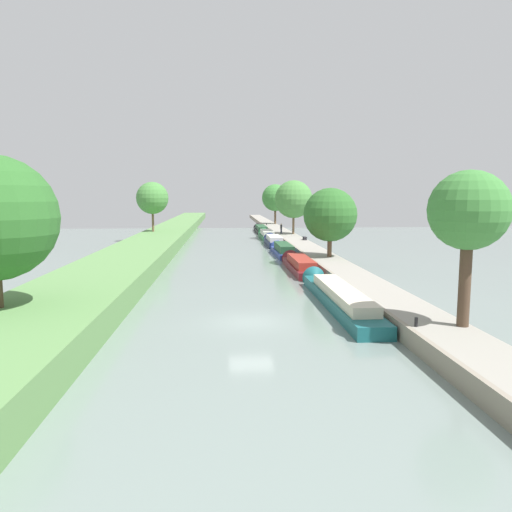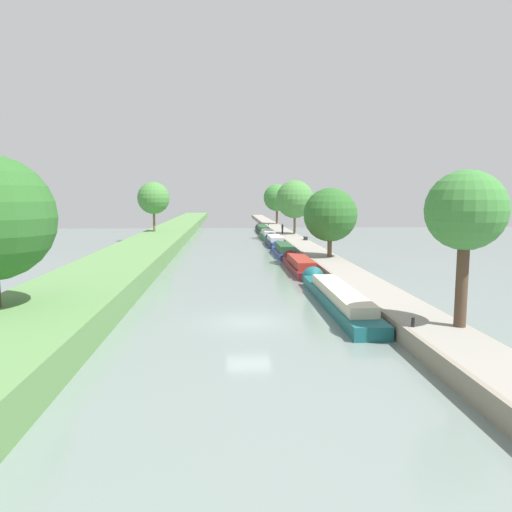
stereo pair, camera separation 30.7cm
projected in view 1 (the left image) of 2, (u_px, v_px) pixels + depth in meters
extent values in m
plane|color=slate|center=(251.00, 322.00, 27.22)|extent=(160.00, 160.00, 0.00)
cube|color=#5B894C|center=(58.00, 311.00, 26.40)|extent=(6.68, 260.00, 1.64)
cube|color=gray|center=(403.00, 311.00, 27.76)|extent=(3.08, 260.00, 0.90)
cube|color=gray|center=(375.00, 311.00, 27.64)|extent=(0.25, 260.00, 0.95)
cube|color=#195B60|center=(339.00, 301.00, 30.92)|extent=(1.96, 15.39, 0.74)
cube|color=beige|center=(342.00, 293.00, 30.07)|extent=(1.61, 10.77, 0.61)
cone|color=#195B60|center=(315.00, 279.00, 39.12)|extent=(1.87, 1.18, 1.87)
cube|color=maroon|center=(300.00, 268.00, 45.49)|extent=(1.97, 10.83, 0.65)
cube|color=maroon|center=(301.00, 261.00, 44.87)|extent=(1.61, 7.58, 0.71)
cone|color=maroon|center=(291.00, 259.00, 51.44)|extent=(1.87, 1.18, 1.87)
cube|color=#283D93|center=(283.00, 253.00, 57.67)|extent=(1.92, 10.22, 0.57)
cube|color=#234C2D|center=(284.00, 247.00, 57.07)|extent=(1.58, 7.16, 0.85)
cone|color=#283D93|center=(278.00, 248.00, 63.30)|extent=(1.83, 1.15, 1.83)
cube|color=#141E42|center=(274.00, 243.00, 68.80)|extent=(2.14, 9.27, 0.77)
cube|color=silver|center=(274.00, 238.00, 68.25)|extent=(1.76, 6.49, 0.67)
cone|color=#141E42|center=(270.00, 239.00, 74.02)|extent=(2.03, 1.28, 2.03)
cube|color=#1E6033|center=(267.00, 237.00, 79.62)|extent=(2.13, 10.22, 0.69)
cube|color=silver|center=(267.00, 233.00, 79.02)|extent=(1.75, 7.15, 0.75)
cone|color=#1E6033|center=(264.00, 234.00, 85.31)|extent=(2.03, 1.28, 2.03)
cube|color=black|center=(261.00, 231.00, 93.70)|extent=(2.02, 14.06, 0.62)
cube|color=#234C2D|center=(261.00, 228.00, 92.92)|extent=(1.66, 9.84, 0.70)
cone|color=black|center=(258.00, 228.00, 101.26)|extent=(1.92, 1.21, 1.92)
cylinder|color=#4C3828|center=(465.00, 280.00, 22.67)|extent=(0.56, 0.56, 4.49)
sphere|color=#3D7F38|center=(469.00, 210.00, 22.26)|extent=(3.72, 3.72, 3.72)
cylinder|color=brown|center=(330.00, 243.00, 48.87)|extent=(0.45, 0.45, 2.78)
sphere|color=#2D6628|center=(330.00, 215.00, 48.51)|extent=(5.41, 5.41, 5.41)
cylinder|color=brown|center=(293.00, 222.00, 77.79)|extent=(0.37, 0.37, 3.94)
sphere|color=#47843D|center=(294.00, 199.00, 77.34)|extent=(6.07, 6.07, 6.07)
cylinder|color=brown|center=(275.00, 214.00, 106.01)|extent=(0.45, 0.45, 4.13)
sphere|color=#3D7F38|center=(275.00, 198.00, 105.55)|extent=(5.88, 5.88, 5.88)
cylinder|color=brown|center=(153.00, 219.00, 73.24)|extent=(0.34, 0.34, 3.77)
sphere|color=#47843D|center=(152.00, 198.00, 72.84)|extent=(4.85, 4.85, 4.85)
cylinder|color=#282D42|center=(281.00, 231.00, 78.91)|extent=(0.26, 0.26, 0.82)
cylinder|color=#333338|center=(281.00, 227.00, 78.82)|extent=(0.34, 0.34, 0.62)
sphere|color=tan|center=(281.00, 224.00, 78.77)|extent=(0.22, 0.22, 0.22)
cylinder|color=black|center=(416.00, 322.00, 22.81)|extent=(0.16, 0.16, 0.45)
cylinder|color=black|center=(267.00, 224.00, 100.92)|extent=(0.16, 0.16, 0.45)
cube|color=#333338|center=(305.00, 239.00, 67.05)|extent=(0.40, 0.08, 0.41)
cube|color=#333338|center=(304.00, 238.00, 68.23)|extent=(0.40, 0.08, 0.41)
cube|color=#38383D|center=(305.00, 237.00, 67.61)|extent=(0.44, 1.50, 0.06)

